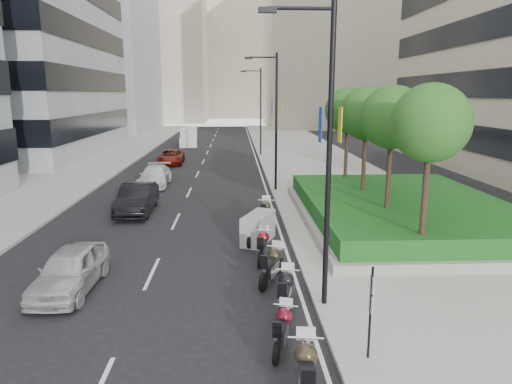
{
  "coord_description": "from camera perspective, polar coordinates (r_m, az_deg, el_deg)",
  "views": [
    {
      "loc": [
        1.6,
        -11.91,
        6.47
      ],
      "look_at": [
        2.55,
        8.69,
        2.0
      ],
      "focal_mm": 32.0,
      "sensor_mm": 36.0,
      "label": 1
    }
  ],
  "objects": [
    {
      "name": "sidewalk_right",
      "position": [
        43.03,
        7.31,
        3.59
      ],
      "size": [
        10.0,
        100.0,
        0.15
      ],
      "primitive_type": "cube",
      "color": "#9E9B93",
      "rests_on": "ground"
    },
    {
      "name": "sidewalk_left",
      "position": [
        44.52,
        -20.43,
        3.21
      ],
      "size": [
        8.0,
        100.0,
        0.15
      ],
      "primitive_type": "cube",
      "color": "#9E9B93",
      "rests_on": "ground"
    },
    {
      "name": "motorcycle_1",
      "position": [
        12.3,
        3.32,
        -16.7
      ],
      "size": [
        0.8,
        1.92,
        0.98
      ],
      "rotation": [
        0.0,
        0.0,
        1.28
      ],
      "color": "black",
      "rests_on": "ground"
    },
    {
      "name": "building_grey_far",
      "position": [
        86.24,
        -20.86,
        17.15
      ],
      "size": [
        22.0,
        26.0,
        30.0
      ],
      "primitive_type": "cube",
      "color": "gray",
      "rests_on": "ground"
    },
    {
      "name": "motorcycle_6",
      "position": [
        22.62,
        1.16,
        -2.69
      ],
      "size": [
        0.81,
        2.43,
        1.21
      ],
      "rotation": [
        0.0,
        0.0,
        1.42
      ],
      "color": "black",
      "rests_on": "ground"
    },
    {
      "name": "lane_centre",
      "position": [
        42.52,
        -6.8,
        3.4
      ],
      "size": [
        0.12,
        100.0,
        0.01
      ],
      "primitive_type": "cube",
      "color": "silver",
      "rests_on": "ground"
    },
    {
      "name": "motorcycle_2",
      "position": [
        14.14,
        3.69,
        -12.34
      ],
      "size": [
        0.82,
        2.22,
        1.12
      ],
      "rotation": [
        0.0,
        0.0,
        1.34
      ],
      "color": "black",
      "rests_on": "ground"
    },
    {
      "name": "building_cream_left",
      "position": [
        114.1,
        -13.12,
        17.23
      ],
      "size": [
        26.0,
        24.0,
        34.0
      ],
      "primitive_type": "cube",
      "color": "#B7AD93",
      "rests_on": "ground"
    },
    {
      "name": "motorcycle_5",
      "position": [
        20.11,
        0.27,
        -4.57
      ],
      "size": [
        1.66,
        2.34,
        1.32
      ],
      "rotation": [
        0.0,
        0.0,
        1.16
      ],
      "color": "black",
      "rests_on": "ground"
    },
    {
      "name": "planter",
      "position": [
        24.25,
        17.75,
        -2.98
      ],
      "size": [
        10.0,
        14.0,
        0.4
      ],
      "primitive_type": "cube",
      "color": "gray",
      "rests_on": "sidewalk_right"
    },
    {
      "name": "car_a",
      "position": [
        16.61,
        -22.22,
        -8.99
      ],
      "size": [
        1.82,
        4.26,
        1.44
      ],
      "primitive_type": "imported",
      "rotation": [
        0.0,
        0.0,
        -0.03
      ],
      "color": "#AEAEB0",
      "rests_on": "ground"
    },
    {
      "name": "tree_3",
      "position": [
        28.77,
        11.41,
        9.92
      ],
      "size": [
        2.8,
        2.8,
        6.3
      ],
      "color": "#332319",
      "rests_on": "planter"
    },
    {
      "name": "lamp_post_2",
      "position": [
        47.99,
        0.41,
        10.56
      ],
      "size": [
        2.34,
        0.45,
        9.0
      ],
      "color": "black",
      "rests_on": "ground"
    },
    {
      "name": "car_d",
      "position": [
        43.34,
        -10.55,
        4.33
      ],
      "size": [
        2.33,
        4.83,
        1.32
      ],
      "primitive_type": "imported",
      "rotation": [
        0.0,
        0.0,
        0.03
      ],
      "color": "#63140B",
      "rests_on": "ground"
    },
    {
      "name": "car_b",
      "position": [
        25.95,
        -14.65,
        -0.79
      ],
      "size": [
        1.73,
        4.86,
        1.6
      ],
      "primitive_type": "imported",
      "rotation": [
        0.0,
        0.0,
        0.01
      ],
      "color": "black",
      "rests_on": "ground"
    },
    {
      "name": "lamp_post_0",
      "position": [
        13.23,
        8.51,
        6.0
      ],
      "size": [
        2.34,
        0.45,
        9.0
      ],
      "color": "black",
      "rests_on": "ground"
    },
    {
      "name": "tree_1",
      "position": [
        21.09,
        16.66,
        8.89
      ],
      "size": [
        2.8,
        2.8,
        6.3
      ],
      "color": "#332319",
      "rests_on": "planter"
    },
    {
      "name": "hedge",
      "position": [
        24.1,
        17.84,
        -1.61
      ],
      "size": [
        9.4,
        13.4,
        0.8
      ],
      "primitive_type": "cube",
      "color": "#144816",
      "rests_on": "planter"
    },
    {
      "name": "motorcycle_3",
      "position": [
        16.11,
        2.02,
        -9.13
      ],
      "size": [
        1.11,
        2.12,
        1.13
      ],
      "rotation": [
        0.0,
        0.0,
        1.15
      ],
      "color": "black",
      "rests_on": "ground"
    },
    {
      "name": "motorcycle_4",
      "position": [
        18.12,
        0.84,
        -6.74
      ],
      "size": [
        0.73,
        2.16,
        1.08
      ],
      "rotation": [
        0.0,
        0.0,
        1.39
      ],
      "color": "black",
      "rests_on": "ground"
    },
    {
      "name": "motorcycle_0",
      "position": [
        10.49,
        6.3,
        -21.66
      ],
      "size": [
        0.8,
        2.38,
        1.19
      ],
      "rotation": [
        0.0,
        0.0,
        1.45
      ],
      "color": "black",
      "rests_on": "ground"
    },
    {
      "name": "parking_sign",
      "position": [
        11.56,
        14.14,
        -13.89
      ],
      "size": [
        0.06,
        0.32,
        2.5
      ],
      "color": "black",
      "rests_on": "ground"
    },
    {
      "name": "building_cream_right",
      "position": [
        94.85,
        10.38,
        19.03
      ],
      "size": [
        28.0,
        24.0,
        36.0
      ],
      "primitive_type": "cube",
      "color": "#B7AD93",
      "rests_on": "ground"
    },
    {
      "name": "tree_2",
      "position": [
        24.9,
        13.64,
        9.49
      ],
      "size": [
        2.8,
        2.8,
        6.3
      ],
      "color": "#332319",
      "rests_on": "planter"
    },
    {
      "name": "tree_0",
      "position": [
        17.37,
        20.99,
        7.98
      ],
      "size": [
        2.8,
        2.8,
        6.3
      ],
      "color": "#332319",
      "rests_on": "planter"
    },
    {
      "name": "car_c",
      "position": [
        33.29,
        -12.52,
        1.97
      ],
      "size": [
        2.04,
        4.88,
        1.41
      ],
      "primitive_type": "imported",
      "rotation": [
        0.0,
        0.0,
        0.01
      ],
      "color": "silver",
      "rests_on": "ground"
    },
    {
      "name": "building_cream_centre",
      "position": [
        132.5,
        -2.57,
        17.66
      ],
      "size": [
        30.0,
        24.0,
        38.0
      ],
      "primitive_type": "cube",
      "color": "#B7AD93",
      "rests_on": "ground"
    },
    {
      "name": "delivery_van",
      "position": [
        58.3,
        -8.37,
        6.74
      ],
      "size": [
        2.27,
        5.28,
        2.17
      ],
      "rotation": [
        0.0,
        0.0,
        0.06
      ],
      "color": "white",
      "rests_on": "ground"
    },
    {
      "name": "ground",
      "position": [
        13.65,
        -9.43,
        -16.26
      ],
      "size": [
        160.0,
        160.0,
        0.0
      ],
      "primitive_type": "plane",
      "color": "black",
      "rests_on": "ground"
    },
    {
      "name": "lamp_post_1",
      "position": [
        30.05,
        2.25,
        9.55
      ],
      "size": [
        2.34,
        0.45,
        9.0
      ],
      "color": "black",
      "rests_on": "ground"
    },
    {
      "name": "lane_edge",
      "position": [
        42.45,
        0.23,
        3.48
      ],
      "size": [
        0.12,
        100.0,
        0.01
      ],
      "primitive_type": "cube",
      "color": "silver",
      "rests_on": "ground"
    }
  ]
}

